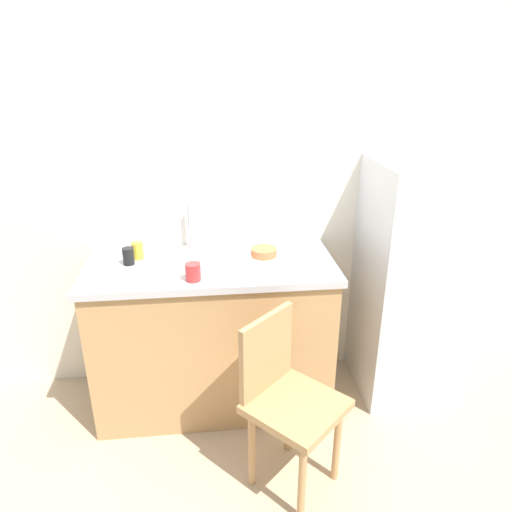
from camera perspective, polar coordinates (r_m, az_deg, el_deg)
ground_plane at (r=2.62m, az=-1.39°, el=-25.82°), size 8.00×8.00×0.00m
back_wall at (r=2.82m, az=-3.44°, el=8.36°), size 4.80×0.10×2.54m
cabinet_base at (r=2.83m, az=-5.23°, el=-9.92°), size 1.35×0.60×0.89m
countertop at (r=2.61m, az=-5.60°, el=-1.23°), size 1.39×0.64×0.04m
faucet at (r=2.79m, az=-8.15°, el=3.61°), size 0.02×0.02×0.26m
refrigerator at (r=2.96m, az=18.73°, el=-3.13°), size 0.58×0.57×1.47m
chair at (r=2.30m, az=3.74°, el=-16.86°), size 0.57×0.57×0.89m
dish_tray at (r=2.53m, az=-3.73°, el=-0.79°), size 0.28×0.20×0.05m
terracotta_bowl at (r=2.67m, az=0.96°, el=0.49°), size 0.15×0.15×0.05m
cup_black at (r=2.64m, az=-15.49°, el=-0.02°), size 0.06×0.06×0.10m
cup_yellow at (r=2.71m, az=-14.41°, el=0.67°), size 0.07×0.07×0.10m
cup_red at (r=2.38m, az=-7.78°, el=-1.98°), size 0.08×0.08×0.09m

